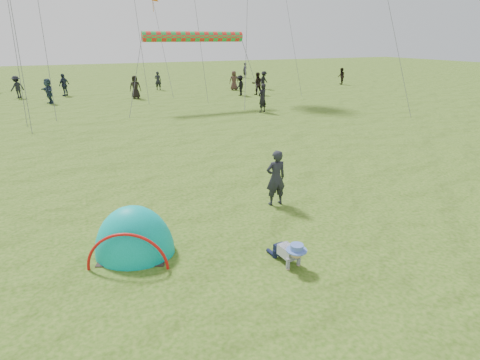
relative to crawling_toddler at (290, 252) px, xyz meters
name	(u,v)px	position (x,y,z in m)	size (l,w,h in m)	color
ground	(299,265)	(0.16, -0.13, -0.29)	(140.00, 140.00, 0.00)	#234C0B
crawling_toddler	(290,252)	(0.00, 0.00, 0.00)	(0.53, 0.76, 0.58)	black
popup_tent	(136,253)	(-2.84, 1.74, -0.29)	(1.70, 1.40, 2.20)	#009E8F
standing_adult	(276,178)	(1.19, 2.75, 0.50)	(0.58, 0.38, 1.58)	black
crowd_person_0	(158,81)	(3.69, 29.00, 0.51)	(0.58, 0.38, 1.60)	black
crowd_person_1	(341,76)	(21.38, 25.60, 0.52)	(0.79, 0.62, 1.63)	black
crowd_person_3	(240,85)	(8.99, 22.69, 0.51)	(1.04, 0.60, 1.61)	black
crowd_person_4	(234,80)	(9.88, 26.04, 0.55)	(0.82, 0.53, 1.68)	#3E2924
crowd_person_6	(262,98)	(7.27, 15.39, 0.59)	(0.65, 0.42, 1.77)	black
crowd_person_8	(64,85)	(-4.03, 28.16, 0.59)	(1.03, 0.43, 1.76)	#22293D
crowd_person_9	(264,80)	(12.65, 25.58, 0.51)	(1.03, 0.59, 1.60)	black
crowd_person_10	(135,87)	(0.95, 24.48, 0.57)	(0.84, 0.55, 1.73)	black
crowd_person_11	(49,91)	(-5.07, 24.62, 0.58)	(1.61, 0.51, 1.74)	#253547
crowd_person_12	(245,70)	(15.32, 35.52, 0.57)	(0.63, 0.41, 1.72)	#282633
crowd_person_13	(257,84)	(10.45, 22.53, 0.60)	(0.87, 0.68, 1.79)	black
crowd_person_15	(17,87)	(-7.38, 28.39, 0.56)	(1.09, 0.63, 1.69)	black
rainbow_tube_kite	(194,37)	(4.11, 19.01, 4.19)	(0.64, 0.64, 6.59)	red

